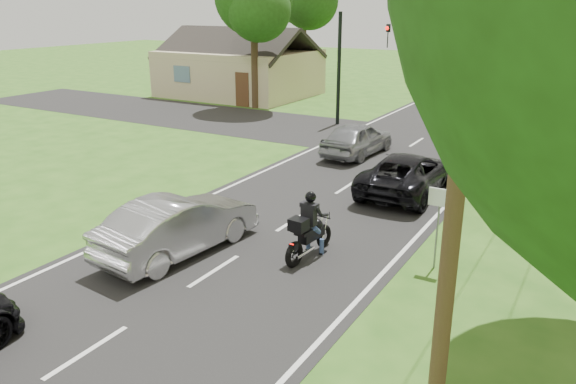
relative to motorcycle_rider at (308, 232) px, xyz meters
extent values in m
plane|color=#2D5A19|center=(-1.64, -1.93, -0.72)|extent=(140.00, 140.00, 0.00)
cube|color=black|center=(-1.64, 8.07, -0.72)|extent=(8.00, 100.00, 0.01)
cube|color=black|center=(-1.64, 14.07, -0.72)|extent=(60.00, 7.00, 0.01)
torus|color=black|center=(0.06, 0.80, -0.40)|extent=(0.18, 0.65, 0.64)
torus|color=black|center=(-0.05, -0.66, -0.40)|extent=(0.21, 0.71, 0.70)
cube|color=black|center=(0.01, 0.17, -0.11)|extent=(0.34, 0.94, 0.29)
sphere|color=black|center=(0.03, 0.41, 0.07)|extent=(0.33, 0.33, 0.33)
cube|color=black|center=(-0.02, -0.17, 0.07)|extent=(0.37, 0.56, 0.10)
cube|color=#FF0C07|center=(-0.06, -0.76, -0.09)|extent=(0.10, 0.04, 0.05)
cylinder|color=silver|center=(0.12, -0.38, -0.42)|extent=(0.15, 0.78, 0.09)
cylinder|color=black|center=(0.04, 0.60, 0.24)|extent=(0.60, 0.08, 0.03)
cube|color=black|center=(-0.04, -0.46, 0.36)|extent=(0.46, 0.42, 0.31)
cube|color=black|center=(0.00, 0.02, 0.48)|extent=(0.40, 0.24, 0.58)
sphere|color=black|center=(0.00, 0.09, 0.94)|extent=(0.29, 0.29, 0.29)
cylinder|color=navy|center=(-0.19, 0.36, -0.50)|extent=(0.13, 0.13, 0.44)
cylinder|color=navy|center=(0.24, 0.32, -0.50)|extent=(0.13, 0.13, 0.44)
imported|color=black|center=(0.47, 6.47, 0.00)|extent=(2.40, 5.14, 1.42)
imported|color=#A8A9AD|center=(-3.13, -1.47, 0.07)|extent=(2.13, 4.89, 1.56)
imported|color=gray|center=(-3.17, 10.39, 0.03)|extent=(2.02, 4.47, 1.49)
cylinder|color=black|center=(3.56, 12.07, 2.28)|extent=(0.20, 0.20, 6.00)
cylinder|color=black|center=(0.86, 12.07, 4.88)|extent=(5.40, 0.14, 0.14)
imported|color=black|center=(0.36, 12.07, 4.33)|extent=(0.16, 0.36, 1.00)
imported|color=black|center=(-2.64, 12.07, 4.33)|extent=(0.16, 0.36, 1.00)
sphere|color=#FF0C07|center=(0.36, 11.89, 4.66)|extent=(0.16, 0.16, 0.16)
sphere|color=#FF0C07|center=(-2.64, 11.89, 4.66)|extent=(0.16, 0.16, 0.16)
cylinder|color=black|center=(-6.84, 16.07, 2.28)|extent=(0.20, 0.20, 6.00)
cylinder|color=brown|center=(4.56, -3.93, 4.28)|extent=(0.28, 0.28, 10.00)
cylinder|color=slate|center=(3.06, 1.07, 0.28)|extent=(0.05, 0.05, 2.00)
cube|color=silver|center=(3.06, 1.04, 1.18)|extent=(0.55, 0.04, 0.45)
cylinder|color=slate|center=(3.26, 9.07, 0.28)|extent=(0.05, 0.05, 2.00)
cube|color=#0C591E|center=(3.26, 9.04, 1.18)|extent=(0.55, 0.04, 0.45)
cylinder|color=#332316|center=(-13.64, 18.07, 2.36)|extent=(0.44, 0.44, 6.16)
sphere|color=#1C3D10|center=(-12.84, 17.43, 5.33)|extent=(3.84, 3.84, 3.84)
cylinder|color=#332316|center=(-15.64, 28.07, 2.64)|extent=(0.44, 0.44, 6.72)
sphere|color=#1C3D10|center=(-14.74, 27.35, 5.88)|extent=(4.32, 4.32, 4.32)
cube|color=#C7B58A|center=(-17.64, 22.07, 0.88)|extent=(10.00, 8.00, 3.20)
cube|color=black|center=(-17.64, 20.07, 2.98)|extent=(10.20, 4.00, 2.29)
cube|color=black|center=(-17.64, 24.07, 2.98)|extent=(10.20, 4.00, 2.29)
camera|label=1|loc=(6.39, -11.96, 5.65)|focal=35.00mm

